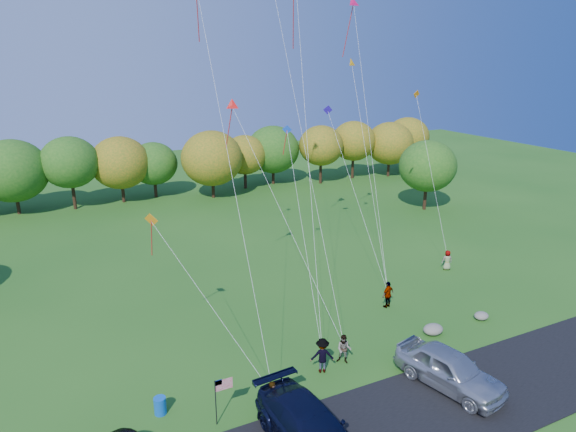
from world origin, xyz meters
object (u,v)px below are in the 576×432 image
flyer_c (322,355)px  flyer_d (388,294)px  minivan_silver (450,369)px  flyer_a (273,398)px  trash_barrel (160,406)px  minivan_navy (310,429)px  flyer_e (447,260)px  flyer_b (344,349)px

flyer_c → flyer_d: size_ratio=1.05×
minivan_silver → flyer_a: bearing=153.6°
minivan_silver → trash_barrel: (-13.31, 4.34, -0.60)m
flyer_c → minivan_navy: bearing=76.4°
flyer_d → trash_barrel: flyer_d is taller
minivan_silver → minivan_navy: bearing=171.5°
minivan_navy → flyer_d: minivan_navy is taller
minivan_navy → flyer_c: (3.23, 4.57, -0.03)m
minivan_navy → trash_barrel: minivan_navy is taller
flyer_a → flyer_c: size_ratio=0.88×
minivan_silver → flyer_e: size_ratio=3.62×
flyer_a → flyer_b: 5.50m
minivan_navy → minivan_silver: bearing=0.3°
minivan_silver → flyer_d: 8.63m
minivan_navy → minivan_silver: size_ratio=1.13×
minivan_silver → flyer_b: size_ratio=3.45×
flyer_a → minivan_navy: bearing=-134.7°
flyer_a → flyer_c: (3.65, 1.86, 0.12)m
flyer_e → trash_barrel: size_ratio=1.85×
minivan_silver → flyer_d: minivan_silver is taller
minivan_navy → trash_barrel: size_ratio=7.55×
flyer_b → flyer_e: size_ratio=1.05×
minivan_navy → flyer_e: size_ratio=4.09×
flyer_c → flyer_e: flyer_c is taller
flyer_e → flyer_c: bearing=47.6°
flyer_a → trash_barrel: flyer_a is taller
flyer_a → flyer_d: 12.73m
minivan_silver → flyer_e: bearing=34.4°
flyer_b → trash_barrel: 9.79m
minivan_silver → flyer_a: (-8.63, 2.05, -0.18)m
flyer_a → flyer_d: flyer_d is taller
flyer_e → flyer_d: bearing=42.9°
minivan_navy → flyer_d: size_ratio=3.49×
flyer_d → trash_barrel: size_ratio=2.16×
flyer_e → minivan_silver: bearing=69.4°
trash_barrel → flyer_e: bearing=16.4°
minivan_silver → flyer_e: (10.36, 11.30, -0.24)m
minivan_silver → flyer_d: (2.47, 8.27, -0.11)m
flyer_a → flyer_c: 4.10m
flyer_c → flyer_e: size_ratio=1.23×
flyer_e → flyer_b: bearing=49.3°
flyer_e → trash_barrel: flyer_e is taller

